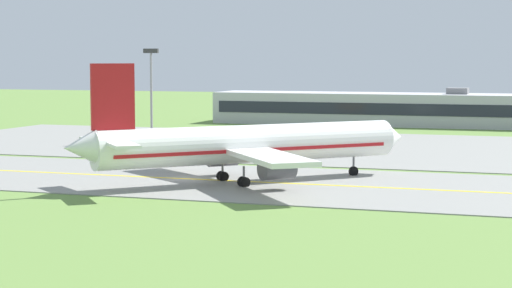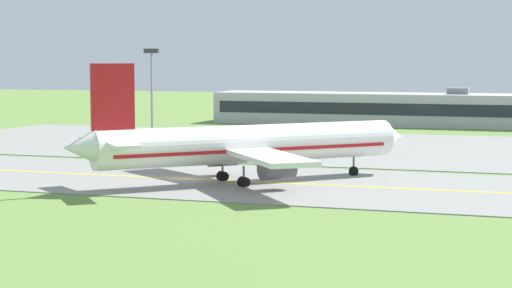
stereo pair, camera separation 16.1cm
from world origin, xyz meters
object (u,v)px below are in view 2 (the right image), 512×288
at_px(airplane_lead, 246,145).
at_px(service_truck_baggage, 348,135).
at_px(apron_light_mast, 152,83).
at_px(service_truck_catering, 211,136).

xyz_separation_m(airplane_lead, service_truck_baggage, (0.13, 46.37, -2.60)).
distance_m(service_truck_baggage, apron_light_mast, 31.30).
bearing_deg(apron_light_mast, airplane_lead, -53.29).
xyz_separation_m(service_truck_baggage, apron_light_mast, (-29.50, -6.97, 7.79)).
bearing_deg(airplane_lead, service_truck_baggage, 89.84).
relative_size(airplane_lead, apron_light_mast, 2.14).
bearing_deg(service_truck_baggage, airplane_lead, -90.16).
distance_m(airplane_lead, service_truck_catering, 42.15).
bearing_deg(service_truck_baggage, service_truck_catering, -155.23).
height_order(service_truck_baggage, apron_light_mast, apron_light_mast).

